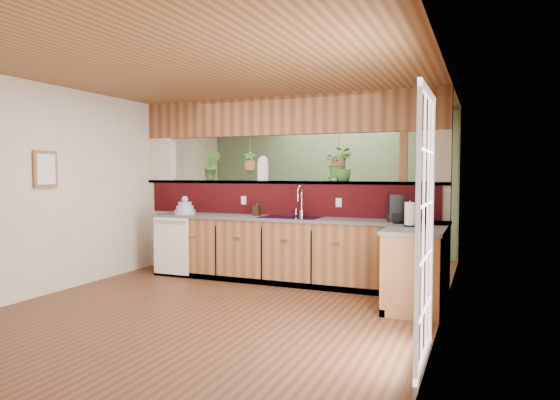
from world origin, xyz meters
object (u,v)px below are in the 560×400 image
at_px(dish_stack, 185,209).
at_px(shelving_console, 315,228).
at_px(faucet, 300,200).
at_px(coffee_maker, 396,209).
at_px(glass_jar, 263,168).
at_px(paper_towel, 410,215).
at_px(soap_dispenser, 257,208).

height_order(dish_stack, shelving_console, dish_stack).
bearing_deg(faucet, coffee_maker, -7.72).
relative_size(dish_stack, shelving_console, 0.19).
distance_m(coffee_maker, shelving_console, 2.99).
distance_m(faucet, glass_jar, 0.83).
bearing_deg(glass_jar, shelving_console, 84.78).
bearing_deg(glass_jar, paper_towel, -22.62).
bearing_deg(dish_stack, coffee_maker, 1.65).
bearing_deg(paper_towel, glass_jar, 157.38).
xyz_separation_m(faucet, shelving_console, (-0.49, 2.12, -0.63)).
bearing_deg(soap_dispenser, glass_jar, 98.67).
bearing_deg(soap_dispenser, paper_towel, -16.13).
height_order(dish_stack, paper_towel, paper_towel).
xyz_separation_m(soap_dispenser, glass_jar, (-0.05, 0.30, 0.57)).
height_order(glass_jar, shelving_console, glass_jar).
relative_size(faucet, paper_towel, 1.48).
xyz_separation_m(glass_jar, shelving_console, (0.17, 1.90, -1.07)).
distance_m(dish_stack, paper_towel, 3.32).
distance_m(faucet, paper_towel, 1.74).
relative_size(faucet, shelving_console, 0.27).
xyz_separation_m(coffee_maker, paper_towel, (0.25, -0.54, -0.02)).
relative_size(paper_towel, glass_jar, 0.81).
relative_size(coffee_maker, shelving_console, 0.20).
height_order(faucet, dish_stack, faucet).
bearing_deg(soap_dispenser, faucet, 7.69).
height_order(soap_dispenser, glass_jar, glass_jar).
distance_m(coffee_maker, paper_towel, 0.59).
bearing_deg(paper_towel, coffee_maker, 114.58).
relative_size(faucet, glass_jar, 1.19).
distance_m(soap_dispenser, paper_towel, 2.30).
relative_size(paper_towel, shelving_console, 0.18).
bearing_deg(shelving_console, faucet, -72.96).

